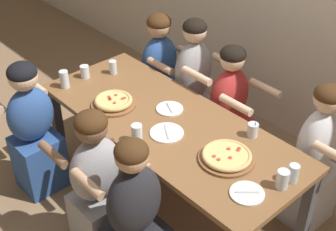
# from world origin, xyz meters

# --- Properties ---
(ground_plane) EXTENTS (18.00, 18.00, 0.00)m
(ground_plane) POSITION_xyz_m (0.00, 0.00, 0.00)
(ground_plane) COLOR #896B4C
(ground_plane) RESTS_ON ground
(dining_table) EXTENTS (2.07, 0.83, 0.76)m
(dining_table) POSITION_xyz_m (0.00, 0.00, 0.67)
(dining_table) COLOR brown
(dining_table) RESTS_ON ground
(pizza_board_main) EXTENTS (0.33, 0.33, 0.06)m
(pizza_board_main) POSITION_xyz_m (-0.42, -0.16, 0.78)
(pizza_board_main) COLOR brown
(pizza_board_main) RESTS_ON dining_table
(pizza_board_second) EXTENTS (0.36, 0.36, 0.05)m
(pizza_board_second) POSITION_xyz_m (0.55, -0.01, 0.78)
(pizza_board_second) COLOR brown
(pizza_board_second) RESTS_ON dining_table
(empty_plate_a) EXTENTS (0.23, 0.23, 0.02)m
(empty_plate_a) POSITION_xyz_m (0.10, -0.10, 0.76)
(empty_plate_a) COLOR white
(empty_plate_a) RESTS_ON dining_table
(empty_plate_b) EXTENTS (0.20, 0.20, 0.02)m
(empty_plate_b) POSITION_xyz_m (-0.10, 0.11, 0.76)
(empty_plate_b) COLOR white
(empty_plate_b) RESTS_ON dining_table
(empty_plate_c) EXTENTS (0.20, 0.20, 0.02)m
(empty_plate_c) POSITION_xyz_m (0.84, -0.15, 0.76)
(empty_plate_c) COLOR white
(empty_plate_c) RESTS_ON dining_table
(cocktail_glass_blue) EXTENTS (0.07, 0.07, 0.12)m
(cocktail_glass_blue) POSITION_xyz_m (0.50, 0.31, 0.80)
(cocktail_glass_blue) COLOR silver
(cocktail_glass_blue) RESTS_ON dining_table
(drinking_glass_a) EXTENTS (0.07, 0.07, 0.10)m
(drinking_glass_a) POSITION_xyz_m (-0.91, -0.08, 0.80)
(drinking_glass_a) COLOR silver
(drinking_glass_a) RESTS_ON dining_table
(drinking_glass_b) EXTENTS (0.06, 0.06, 0.12)m
(drinking_glass_b) POSITION_xyz_m (0.95, 0.14, 0.81)
(drinking_glass_b) COLOR silver
(drinking_glass_b) RESTS_ON dining_table
(drinking_glass_c) EXTENTS (0.07, 0.07, 0.12)m
(drinking_glass_c) POSITION_xyz_m (0.94, 0.04, 0.81)
(drinking_glass_c) COLOR silver
(drinking_glass_c) RESTS_ON dining_table
(drinking_glass_d) EXTENTS (0.07, 0.07, 0.13)m
(drinking_glass_d) POSITION_xyz_m (0.04, -0.31, 0.81)
(drinking_glass_d) COLOR silver
(drinking_glass_d) RESTS_ON dining_table
(drinking_glass_e) EXTENTS (0.07, 0.07, 0.14)m
(drinking_glass_e) POSITION_xyz_m (-0.88, -0.28, 0.82)
(drinking_glass_e) COLOR silver
(drinking_glass_e) RESTS_ON dining_table
(drinking_glass_f) EXTENTS (0.06, 0.06, 0.11)m
(drinking_glass_f) POSITION_xyz_m (-0.81, 0.13, 0.81)
(drinking_glass_f) COLOR silver
(drinking_glass_f) RESTS_ON dining_table
(diner_near_center) EXTENTS (0.51, 0.40, 1.14)m
(diner_near_center) POSITION_xyz_m (0.02, -0.64, 0.53)
(diner_near_center) COLOR #99999E
(diner_near_center) RESTS_ON ground
(diner_far_center) EXTENTS (0.51, 0.40, 1.13)m
(diner_far_center) POSITION_xyz_m (0.02, 0.64, 0.52)
(diner_far_center) COLOR #B22D2D
(diner_far_center) RESTS_ON ground
(diner_near_midright) EXTENTS (0.51, 0.40, 1.15)m
(diner_near_midright) POSITION_xyz_m (0.41, -0.64, 0.52)
(diner_near_midright) COLOR #232328
(diner_near_midright) RESTS_ON ground
(diner_near_left) EXTENTS (0.51, 0.40, 1.12)m
(diner_near_left) POSITION_xyz_m (-0.82, -0.64, 0.52)
(diner_near_left) COLOR #2D5193
(diner_near_left) RESTS_ON ground
(diner_far_right) EXTENTS (0.51, 0.40, 1.15)m
(diner_far_right) POSITION_xyz_m (0.81, 0.64, 0.53)
(diner_far_right) COLOR silver
(diner_far_right) RESTS_ON ground
(diner_far_midleft) EXTENTS (0.51, 0.40, 1.22)m
(diner_far_midleft) POSITION_xyz_m (-0.39, 0.64, 0.56)
(diner_far_midleft) COLOR #99999E
(diner_far_midleft) RESTS_ON ground
(diner_far_left) EXTENTS (0.51, 0.40, 1.13)m
(diner_far_left) POSITION_xyz_m (-0.81, 0.64, 0.53)
(diner_far_left) COLOR #2D5193
(diner_far_left) RESTS_ON ground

